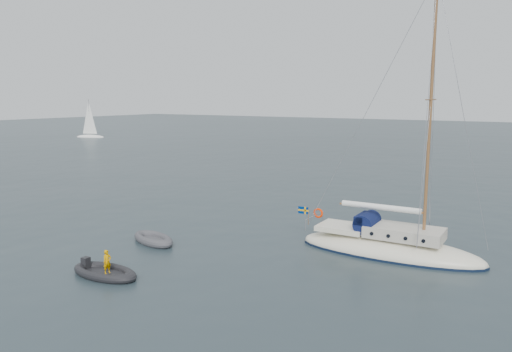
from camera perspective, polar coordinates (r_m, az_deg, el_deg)
The scene contains 5 objects.
ground at distance 25.55m, azimuth 5.68°, elevation -8.59°, with size 300.00×300.00×0.00m, color black.
sailboat at distance 25.61m, azimuth 15.04°, elevation -6.41°, with size 9.59×2.87×13.66m.
dinghy at distance 27.40m, azimuth -11.66°, elevation -7.08°, with size 3.15×1.42×0.45m.
rib at distance 23.03m, azimuth -16.93°, elevation -10.42°, with size 3.43×1.56×1.22m.
distant_yacht_a at distance 100.98m, azimuth -18.51°, elevation 6.06°, with size 5.80×3.09×7.69m.
Camera 1 is at (10.62, -21.91, 7.72)m, focal length 35.00 mm.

